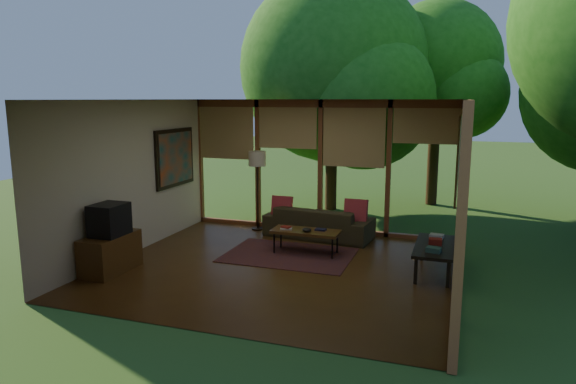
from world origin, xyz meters
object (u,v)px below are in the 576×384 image
(television, at_px, (109,220))
(media_cabinet, at_px, (110,253))
(sofa, at_px, (319,222))
(side_console, at_px, (435,248))
(coffee_table, at_px, (306,232))
(floor_lamp, at_px, (257,163))

(television, bearing_deg, media_cabinet, 180.00)
(sofa, bearing_deg, side_console, 154.18)
(coffee_table, distance_m, side_console, 2.24)
(television, xyz_separation_m, coffee_table, (2.63, 1.92, -0.46))
(television, bearing_deg, sofa, 49.91)
(sofa, height_order, television, television)
(floor_lamp, xyz_separation_m, side_console, (3.67, -1.65, -1.00))
(media_cabinet, bearing_deg, floor_lamp, 69.60)
(coffee_table, bearing_deg, media_cabinet, -144.03)
(sofa, height_order, floor_lamp, floor_lamp)
(sofa, xyz_separation_m, television, (-2.56, -3.04, 0.54))
(coffee_table, relative_size, side_console, 0.86)
(side_console, bearing_deg, television, -161.86)
(sofa, bearing_deg, coffee_table, 100.25)
(sofa, relative_size, coffee_table, 1.75)
(television, bearing_deg, coffee_table, 36.17)
(sofa, xyz_separation_m, media_cabinet, (-2.58, -3.04, -0.01))
(floor_lamp, height_order, side_console, floor_lamp)
(television, xyz_separation_m, side_console, (4.85, 1.59, -0.44))
(television, distance_m, coffee_table, 3.29)
(floor_lamp, bearing_deg, sofa, -8.12)
(coffee_table, bearing_deg, sofa, 93.72)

